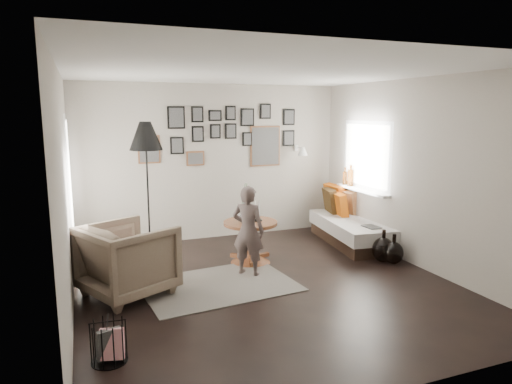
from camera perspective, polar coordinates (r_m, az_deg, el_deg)
name	(u,v)px	position (r m, az deg, el deg)	size (l,w,h in m)	color
ground	(267,285)	(5.83, 1.34, -11.56)	(4.80, 4.80, 0.00)	black
wall_back	(213,162)	(7.74, -5.44, 3.71)	(4.50, 4.50, 0.00)	#ACA396
wall_front	(395,230)	(3.44, 16.96, -4.57)	(4.50, 4.50, 0.00)	#ACA396
wall_left	(65,195)	(5.08, -22.77, -0.31)	(4.80, 4.80, 0.00)	#ACA396
wall_right	(418,174)	(6.67, 19.57, 2.18)	(4.80, 4.80, 0.00)	#ACA396
ceiling	(268,71)	(5.44, 1.46, 14.84)	(4.80, 4.80, 0.00)	white
door_left	(70,198)	(6.30, -22.23, -0.72)	(0.00, 2.14, 2.14)	white
window_right	(357,186)	(7.73, 12.54, 0.76)	(0.15, 1.32, 1.30)	white
gallery_wall	(229,136)	(7.77, -3.40, 7.04)	(2.74, 0.03, 1.08)	brown
wall_sconce	(302,151)	(8.04, 5.81, 5.10)	(0.18, 0.36, 0.16)	white
rug	(219,285)	(5.83, -4.70, -11.52)	(1.84, 1.29, 0.01)	#B4AB9E
pedestal_table	(250,243)	(6.57, -0.70, -6.45)	(0.77, 0.77, 0.60)	brown
vase	(245,210)	(6.44, -1.44, -2.26)	(0.22, 0.22, 0.55)	black
candles	(258,211)	(6.49, 0.20, -2.43)	(0.13, 0.13, 0.29)	black
daybed	(348,226)	(7.73, 11.47, -4.23)	(0.98, 1.88, 0.88)	black
magazine_on_daybed	(371,227)	(7.19, 14.23, -4.23)	(0.20, 0.27, 0.01)	black
armchair	(128,260)	(5.62, -15.71, -8.13)	(0.92, 0.94, 0.86)	brown
armchair_cushion	(130,254)	(5.65, -15.48, -7.46)	(0.39, 0.39, 0.10)	white
floor_lamp	(146,141)	(6.68, -13.61, 6.19)	(0.47, 0.47, 2.01)	black
magazine_basket	(109,342)	(4.33, -17.92, -17.41)	(0.32, 0.32, 0.37)	black
demijohn_large	(383,250)	(6.86, 15.61, -6.94)	(0.32, 0.32, 0.48)	black
demijohn_small	(394,253)	(6.83, 16.81, -7.27)	(0.28, 0.28, 0.43)	black
child	(248,231)	(6.01, -0.98, -4.87)	(0.44, 0.29, 1.20)	#534441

